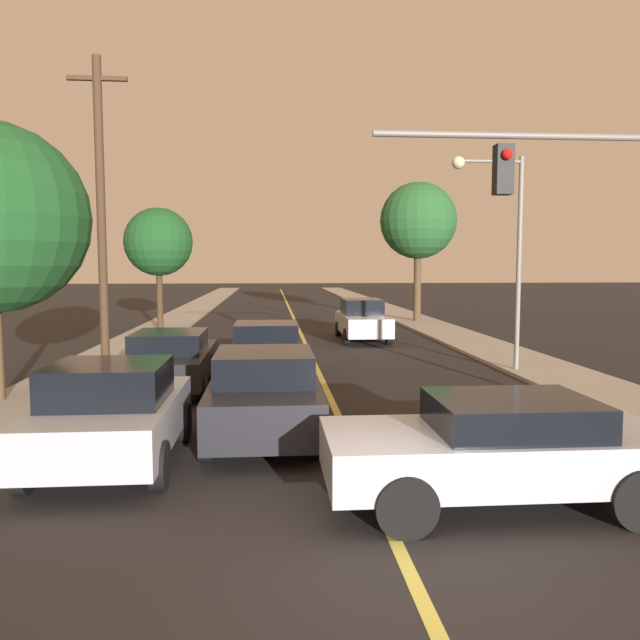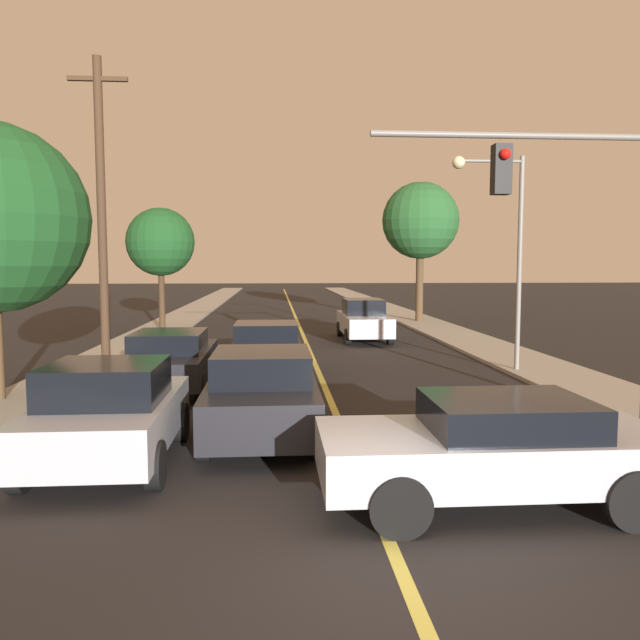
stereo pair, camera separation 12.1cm
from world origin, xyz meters
The scene contains 15 objects.
ground_plane centered at (0.00, 0.00, 0.00)m, with size 200.00×200.00×0.00m, color black.
road_surface centered at (0.00, 36.00, 0.01)m, with size 10.80×80.00×0.01m.
sidewalk_left centered at (-6.65, 36.00, 0.06)m, with size 2.50×80.00×0.12m.
sidewalk_right centered at (6.65, 36.00, 0.06)m, with size 2.50×80.00×0.12m.
car_near_lane_front centered at (-1.51, 4.94, 0.82)m, with size 2.06×4.37×1.62m.
car_near_lane_second centered at (-1.51, 11.28, 0.79)m, with size 2.09×4.25×1.53m.
car_outer_lane_front centered at (-3.89, 3.55, 0.83)m, with size 2.07×3.90×1.64m.
car_outer_lane_second centered at (-3.89, 9.45, 0.79)m, with size 2.04×4.67×1.50m.
car_far_oncoming centered at (2.43, 19.38, 0.86)m, with size 1.91×4.86×1.72m.
car_crossing_right centered at (1.59, 1.48, 0.77)m, with size 4.53×2.01×1.43m.
traffic_signal_mast centered at (4.46, 4.98, 4.00)m, with size 5.44×0.42×5.62m.
streetlamp_right centered at (5.20, 11.20, 4.14)m, with size 2.09×0.36×6.09m.
utility_pole_left centered at (-6.00, 11.43, 4.60)m, with size 1.60×0.24×8.63m.
tree_left_far centered at (-6.49, 23.06, 4.18)m, with size 3.13×3.13×5.64m.
tree_right_near centered at (6.56, 26.89, 5.48)m, with size 4.10×4.10×7.44m.
Camera 1 is at (-1.41, -6.27, 3.15)m, focal length 35.00 mm.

